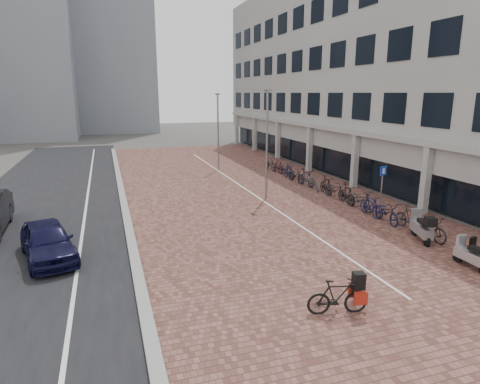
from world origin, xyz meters
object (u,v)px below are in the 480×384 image
Objects in this scene: parking_sign at (382,181)px; car_navy at (47,241)px; scooter_front at (422,227)px; scooter_back at (472,254)px; hero_bike at (338,296)px.

car_navy is at bearing 169.73° from parking_sign.
scooter_front is 2.73m from scooter_back.
scooter_back is (5.84, 1.14, 0.01)m from hero_bike.
car_navy is at bearing 160.11° from scooter_back.
car_navy reaches higher than hero_bike.
car_navy is at bearing 62.41° from hero_bike.
scooter_back is at bearing -118.91° from parking_sign.
scooter_back is 7.23m from parking_sign.
parking_sign is (15.20, 1.60, 0.83)m from car_navy.
car_navy is 2.56× the size of scooter_back.
hero_bike is at bearing -148.64° from parking_sign.
hero_bike is 11.04m from parking_sign.
scooter_front reaches higher than scooter_back.
car_navy is 14.19m from scooter_front.
hero_bike reaches higher than scooter_back.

